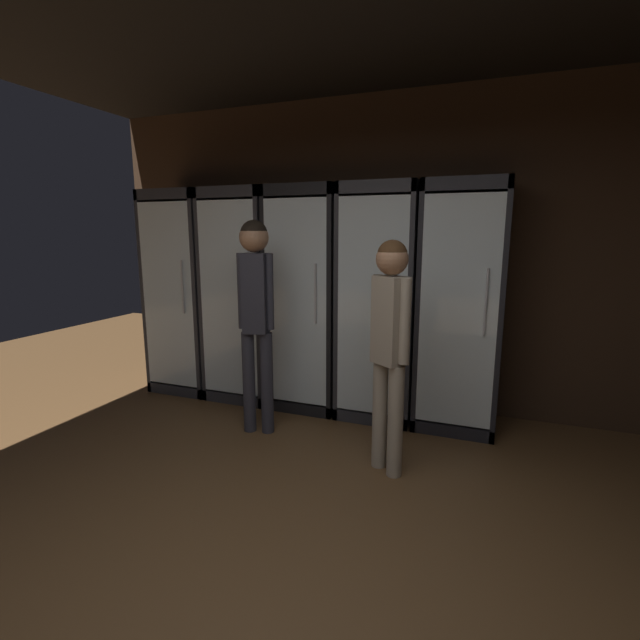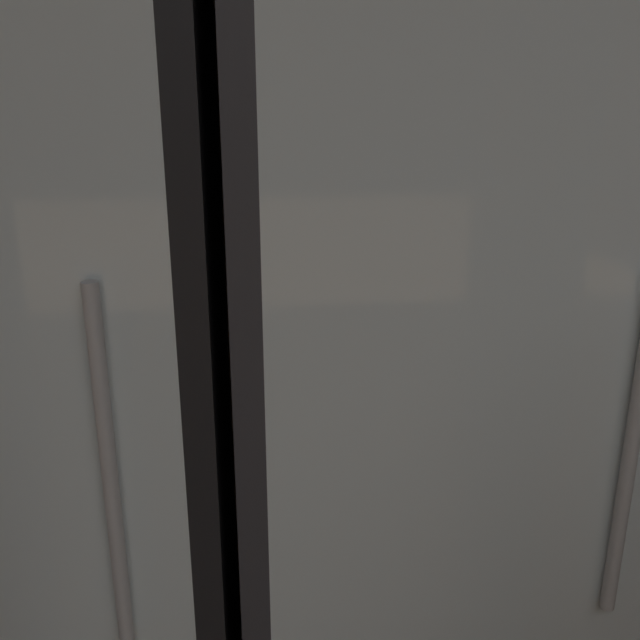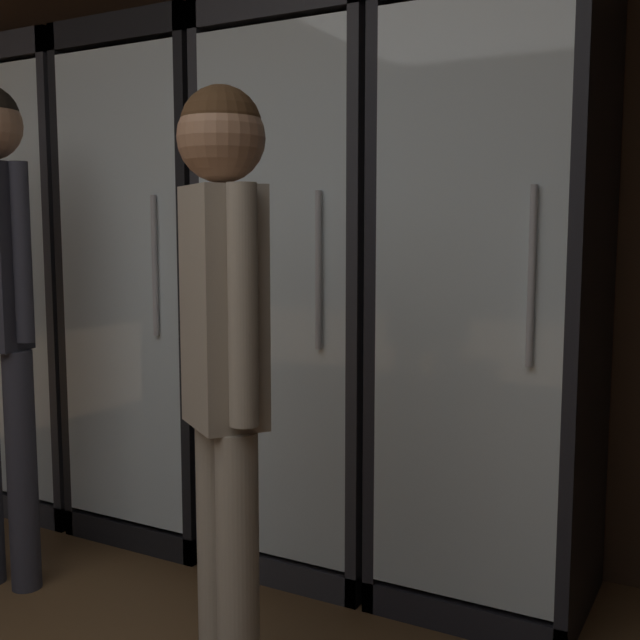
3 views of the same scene
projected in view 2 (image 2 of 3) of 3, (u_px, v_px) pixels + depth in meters
wall_back at (462, 159)px, 1.49m from camera, size 6.00×0.06×2.80m
cooler_center at (36, 433)px, 1.27m from camera, size 0.65×0.62×2.00m
cooler_right at (420, 420)px, 1.33m from camera, size 0.65×0.62×2.00m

